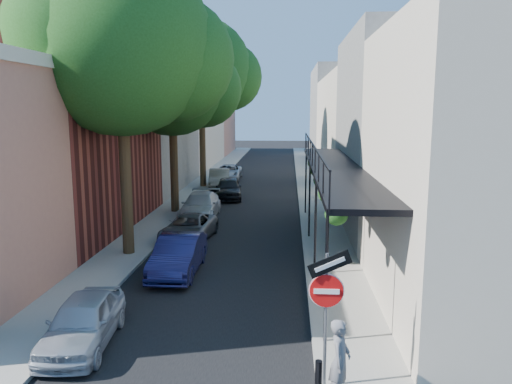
% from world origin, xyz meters
% --- Properties ---
extents(road_surface, '(6.00, 64.00, 0.01)m').
position_xyz_m(road_surface, '(0.00, 30.00, 0.01)').
color(road_surface, black).
rests_on(road_surface, ground).
extents(sidewalk_left, '(2.00, 64.00, 0.12)m').
position_xyz_m(sidewalk_left, '(-4.00, 30.00, 0.06)').
color(sidewalk_left, gray).
rests_on(sidewalk_left, ground).
extents(sidewalk_right, '(2.00, 64.00, 0.12)m').
position_xyz_m(sidewalk_right, '(4.00, 30.00, 0.06)').
color(sidewalk_right, gray).
rests_on(sidewalk_right, ground).
extents(buildings_left, '(10.10, 59.10, 12.00)m').
position_xyz_m(buildings_left, '(-9.30, 28.76, 4.94)').
color(buildings_left, tan).
rests_on(buildings_left, ground).
extents(buildings_right, '(9.80, 55.00, 10.00)m').
position_xyz_m(buildings_right, '(8.99, 29.49, 4.42)').
color(buildings_right, beige).
rests_on(buildings_right, ground).
extents(sign_post, '(0.89, 0.17, 2.99)m').
position_xyz_m(sign_post, '(3.16, 0.97, 2.04)').
color(sign_post, '#595B60').
rests_on(sign_post, ground).
extents(bollard, '(0.14, 0.14, 0.80)m').
position_xyz_m(bollard, '(3.00, 0.50, 0.52)').
color(bollard, black).
rests_on(bollard, sidewalk_right).
extents(oak_near, '(7.48, 6.80, 11.42)m').
position_xyz_m(oak_near, '(-3.37, 10.26, 7.88)').
color(oak_near, '#312213').
rests_on(oak_near, ground).
extents(oak_mid, '(6.60, 6.00, 10.20)m').
position_xyz_m(oak_mid, '(-3.42, 18.23, 7.06)').
color(oak_mid, '#312213').
rests_on(oak_mid, ground).
extents(oak_far, '(7.70, 7.00, 11.90)m').
position_xyz_m(oak_far, '(-3.35, 27.27, 8.26)').
color(oak_far, '#312213').
rests_on(oak_far, ground).
extents(parked_car_a, '(1.72, 3.66, 1.21)m').
position_xyz_m(parked_car_a, '(-2.52, 2.62, 0.60)').
color(parked_car_a, '#A0A7B1').
rests_on(parked_car_a, ground).
extents(parked_car_b, '(1.41, 4.00, 1.32)m').
position_xyz_m(parked_car_b, '(-1.40, 8.05, 0.66)').
color(parked_car_b, '#151542').
rests_on(parked_car_b, ground).
extents(parked_car_c, '(2.19, 4.16, 1.12)m').
position_xyz_m(parked_car_c, '(-1.90, 12.35, 0.56)').
color(parked_car_c, '#505157').
rests_on(parked_car_c, ground).
extents(parked_car_d, '(1.87, 4.48, 1.29)m').
position_xyz_m(parked_car_d, '(-2.21, 16.88, 0.65)').
color(parked_car_d, '#BBBCC0').
rests_on(parked_car_d, ground).
extents(parked_car_e, '(2.02, 4.11, 1.35)m').
position_xyz_m(parked_car_e, '(-1.40, 22.56, 0.67)').
color(parked_car_e, black).
rests_on(parked_car_e, ground).
extents(parked_car_f, '(1.88, 4.20, 1.34)m').
position_xyz_m(parked_car_f, '(-2.60, 26.87, 0.67)').
color(parked_car_f, slate).
rests_on(parked_car_f, ground).
extents(parked_car_g, '(1.95, 4.21, 1.17)m').
position_xyz_m(parked_car_g, '(-2.47, 31.31, 0.58)').
color(parked_car_g, '#979FAA').
rests_on(parked_car_g, ground).
extents(pedestrian, '(0.55, 0.69, 1.64)m').
position_xyz_m(pedestrian, '(3.40, 0.50, 0.94)').
color(pedestrian, slate).
rests_on(pedestrian, sidewalk_right).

